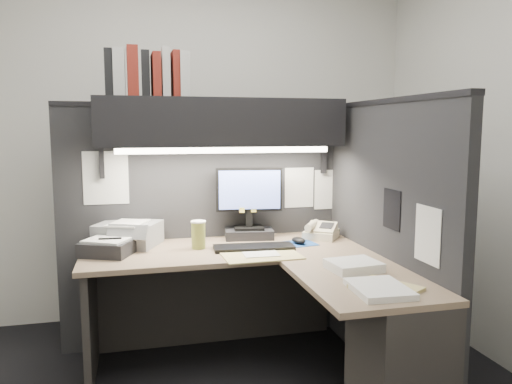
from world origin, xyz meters
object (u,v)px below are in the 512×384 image
at_px(monitor, 249,210).
at_px(printer, 128,234).
at_px(telephone, 321,232).
at_px(notebook_stack, 107,248).
at_px(keyboard, 254,247).
at_px(desk, 304,322).
at_px(coffee_cup, 198,235).
at_px(overhead_shelf, 222,122).

distance_m(monitor, printer, 0.79).
bearing_deg(printer, telephone, 19.49).
height_order(monitor, notebook_stack, monitor).
relative_size(monitor, notebook_stack, 1.72).
bearing_deg(telephone, keyboard, -123.43).
bearing_deg(notebook_stack, desk, -29.02).
xyz_separation_m(monitor, coffee_cup, (-0.37, -0.20, -0.11)).
bearing_deg(monitor, desk, -73.97).
height_order(desk, telephone, telephone).
relative_size(overhead_shelf, notebook_stack, 5.61).
relative_size(monitor, keyboard, 0.97).
relative_size(keyboard, printer, 1.36).
height_order(overhead_shelf, keyboard, overhead_shelf).
distance_m(desk, notebook_stack, 1.21).
distance_m(keyboard, telephone, 0.55).
distance_m(desk, telephone, 0.84).
relative_size(telephone, coffee_cup, 1.33).
height_order(desk, notebook_stack, notebook_stack).
distance_m(overhead_shelf, monitor, 0.61).
bearing_deg(monitor, printer, -171.77).
relative_size(overhead_shelf, printer, 4.31).
bearing_deg(keyboard, desk, -68.00).
relative_size(monitor, telephone, 2.22).
height_order(overhead_shelf, notebook_stack, overhead_shelf).
relative_size(desk, notebook_stack, 6.15).
bearing_deg(monitor, overhead_shelf, -160.57).
bearing_deg(printer, notebook_stack, -94.10).
height_order(telephone, notebook_stack, telephone).
bearing_deg(printer, coffee_cup, -0.50).
bearing_deg(overhead_shelf, telephone, -5.92).
xyz_separation_m(desk, coffee_cup, (-0.48, 0.59, 0.37)).
relative_size(monitor, printer, 1.32).
bearing_deg(telephone, desk, -82.04).
relative_size(overhead_shelf, coffee_cup, 9.61).
relative_size(monitor, coffee_cup, 2.95).
height_order(keyboard, notebook_stack, notebook_stack).
height_order(printer, notebook_stack, printer).
bearing_deg(notebook_stack, keyboard, -5.03).
distance_m(desk, printer, 1.24).
xyz_separation_m(coffee_cup, notebook_stack, (-0.54, -0.03, -0.04)).
bearing_deg(monitor, keyboard, -89.87).
relative_size(keyboard, telephone, 2.27).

